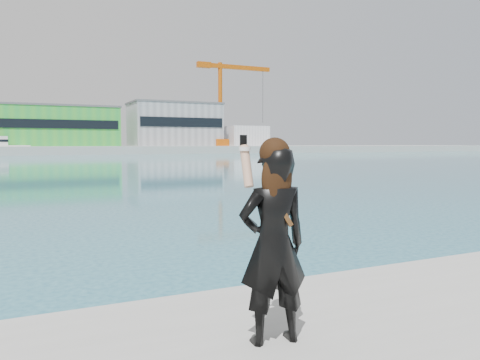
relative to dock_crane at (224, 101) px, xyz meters
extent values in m
cube|color=#9E9E99|center=(-53.20, 8.00, -14.07)|extent=(320.00, 40.00, 2.00)
cube|color=green|center=(-45.20, 6.00, -8.07)|extent=(30.00, 16.00, 10.00)
cube|color=black|center=(-45.20, -2.10, -7.57)|extent=(28.50, 0.20, 2.20)
cube|color=#59595B|center=(-45.20, 6.00, -2.82)|extent=(30.60, 16.32, 0.50)
cube|color=gray|center=(-13.20, 6.00, -7.07)|extent=(25.00, 15.00, 12.00)
cube|color=black|center=(-13.20, -1.60, -6.47)|extent=(23.75, 0.20, 2.64)
cube|color=#59595B|center=(-13.20, 6.00, -0.82)|extent=(25.50, 15.30, 0.50)
cube|color=silver|center=(8.80, 4.00, -10.07)|extent=(12.00, 10.00, 6.00)
cube|color=orange|center=(-1.20, 0.00, -12.07)|extent=(4.00, 4.00, 2.00)
cylinder|color=orange|center=(-1.20, 0.00, -0.07)|extent=(1.20, 1.20, 22.00)
cube|color=orange|center=(4.80, 0.00, 9.93)|extent=(20.00, 1.20, 1.20)
cube|color=orange|center=(-6.20, 0.00, 9.93)|extent=(4.00, 1.60, 1.60)
cylinder|color=black|center=(12.80, 0.00, 1.93)|extent=(0.10, 0.10, 16.00)
cylinder|color=silver|center=(-31.20, -1.00, -9.07)|extent=(0.16, 0.16, 8.00)
cube|color=red|center=(-30.60, -1.00, -5.67)|extent=(1.20, 0.04, 0.80)
sphere|color=#F6EE0C|center=(-20.22, -66.57, -15.07)|extent=(0.50, 0.50, 0.50)
imported|color=black|center=(-52.44, -122.65, -13.37)|extent=(0.69, 0.48, 1.78)
sphere|color=black|center=(-52.44, -122.67, -12.54)|extent=(0.27, 0.27, 0.27)
ellipsoid|color=black|center=(-52.45, -122.72, -12.77)|extent=(0.30, 0.15, 0.48)
cylinder|color=tan|center=(-52.65, -122.53, -12.66)|extent=(0.10, 0.22, 0.39)
cylinder|color=white|center=(-52.65, -122.49, -12.50)|extent=(0.11, 0.11, 0.04)
cube|color=black|center=(-52.64, -122.45, -12.45)|extent=(0.07, 0.02, 0.13)
cube|color=#4C2D14|center=(-52.42, -122.74, -13.02)|extent=(0.25, 0.04, 0.37)
camera|label=1|loc=(-54.48, -126.27, -12.46)|focal=35.00mm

